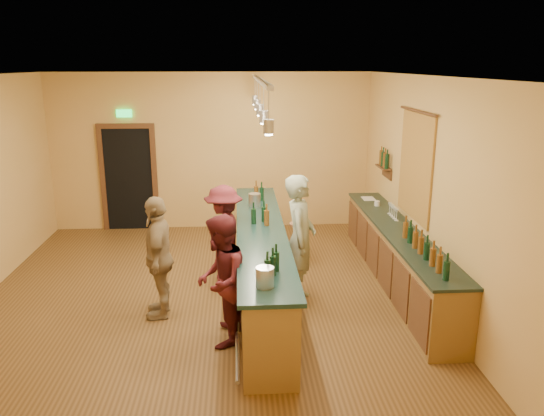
{
  "coord_description": "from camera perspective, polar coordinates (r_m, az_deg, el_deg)",
  "views": [
    {
      "loc": [
        0.54,
        -7.35,
        3.37
      ],
      "look_at": [
        1.03,
        0.2,
        1.29
      ],
      "focal_mm": 35.0,
      "sensor_mm": 36.0,
      "label": 1
    }
  ],
  "objects": [
    {
      "name": "floor",
      "position": [
        8.1,
        -7.32,
        -9.35
      ],
      "size": [
        7.0,
        7.0,
        0.0
      ],
      "primitive_type": "plane",
      "color": "#543518",
      "rests_on": "ground"
    },
    {
      "name": "ceiling",
      "position": [
        7.37,
        -8.18,
        13.89
      ],
      "size": [
        6.5,
        7.0,
        0.02
      ],
      "primitive_type": "cube",
      "color": "silver",
      "rests_on": "wall_back"
    },
    {
      "name": "wall_back",
      "position": [
        11.01,
        -6.54,
        6.01
      ],
      "size": [
        6.5,
        0.02,
        3.2
      ],
      "primitive_type": "cube",
      "color": "tan",
      "rests_on": "floor"
    },
    {
      "name": "wall_front",
      "position": [
        4.27,
        -10.82,
        -9.41
      ],
      "size": [
        6.5,
        0.02,
        3.2
      ],
      "primitive_type": "cube",
      "color": "tan",
      "rests_on": "floor"
    },
    {
      "name": "wall_right",
      "position": [
        8.03,
        16.09,
        2.02
      ],
      "size": [
        0.02,
        7.0,
        3.2
      ],
      "primitive_type": "cube",
      "color": "tan",
      "rests_on": "floor"
    },
    {
      "name": "doorway",
      "position": [
        11.28,
        -15.14,
        3.35
      ],
      "size": [
        1.15,
        0.09,
        2.48
      ],
      "color": "black",
      "rests_on": "wall_back"
    },
    {
      "name": "tapestry",
      "position": [
        8.34,
        15.18,
        4.33
      ],
      "size": [
        0.03,
        1.4,
        1.6
      ],
      "primitive_type": "cube",
      "color": "maroon",
      "rests_on": "wall_right"
    },
    {
      "name": "bottle_shelf",
      "position": [
        9.77,
        11.99,
        4.97
      ],
      "size": [
        0.17,
        0.55,
        0.54
      ],
      "color": "#452414",
      "rests_on": "wall_right"
    },
    {
      "name": "back_counter",
      "position": [
        8.42,
        13.33,
        -5.1
      ],
      "size": [
        0.6,
        4.55,
        1.27
      ],
      "color": "brown",
      "rests_on": "floor"
    },
    {
      "name": "tasting_bar",
      "position": [
        7.86,
        -1.21,
        -5.24
      ],
      "size": [
        0.73,
        5.1,
        1.38
      ],
      "color": "brown",
      "rests_on": "floor"
    },
    {
      "name": "pendant_track",
      "position": [
        7.37,
        -1.3,
        12.34
      ],
      "size": [
        0.11,
        4.6,
        0.5
      ],
      "color": "silver",
      "rests_on": "ceiling"
    },
    {
      "name": "bartender",
      "position": [
        7.58,
        3.03,
        -3.38
      ],
      "size": [
        0.58,
        0.76,
        1.88
      ],
      "primitive_type": "imported",
      "rotation": [
        0.0,
        0.0,
        1.36
      ],
      "color": "gray",
      "rests_on": "floor"
    },
    {
      "name": "customer_a",
      "position": [
        6.51,
        -5.54,
        -7.79
      ],
      "size": [
        0.72,
        0.87,
        1.64
      ],
      "primitive_type": "imported",
      "rotation": [
        0.0,
        0.0,
        -1.7
      ],
      "color": "#59191E",
      "rests_on": "floor"
    },
    {
      "name": "customer_b",
      "position": [
        7.32,
        -12.08,
        -5.17
      ],
      "size": [
        0.44,
        1.0,
        1.69
      ],
      "primitive_type": "imported",
      "rotation": [
        0.0,
        0.0,
        -1.54
      ],
      "color": "#997A51",
      "rests_on": "floor"
    },
    {
      "name": "customer_c",
      "position": [
        8.23,
        -5.18,
        -2.97
      ],
      "size": [
        0.66,
        1.06,
        1.58
      ],
      "primitive_type": "imported",
      "rotation": [
        0.0,
        0.0,
        -1.65
      ],
      "color": "#59191E",
      "rests_on": "floor"
    },
    {
      "name": "bar_stool",
      "position": [
        9.23,
        2.91,
        -2.5
      ],
      "size": [
        0.33,
        0.33,
        0.69
      ],
      "rotation": [
        0.0,
        0.0,
        0.06
      ],
      "color": "#955F43",
      "rests_on": "floor"
    }
  ]
}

